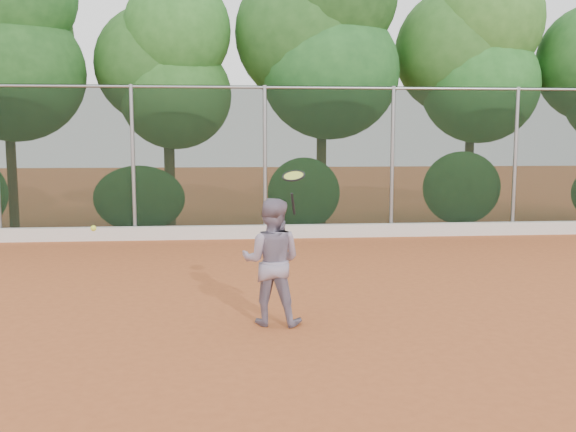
{
  "coord_description": "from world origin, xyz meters",
  "views": [
    {
      "loc": [
        -0.79,
        -7.84,
        2.37
      ],
      "look_at": [
        0.0,
        1.0,
        1.25
      ],
      "focal_mm": 40.0,
      "sensor_mm": 36.0,
      "label": 1
    }
  ],
  "objects": [
    {
      "name": "ground",
      "position": [
        0.0,
        0.0,
        0.0
      ],
      "size": [
        80.0,
        80.0,
        0.0
      ],
      "primitive_type": "plane",
      "color": "#AA5328",
      "rests_on": "ground"
    },
    {
      "name": "concrete_curb",
      "position": [
        0.0,
        6.82,
        0.15
      ],
      "size": [
        24.0,
        0.2,
        0.3
      ],
      "primitive_type": "cube",
      "color": "silver",
      "rests_on": "ground"
    },
    {
      "name": "tennis_player",
      "position": [
        -0.29,
        0.04,
        0.8
      ],
      "size": [
        0.9,
        0.77,
        1.6
      ],
      "primitive_type": "imported",
      "rotation": [
        0.0,
        0.0,
        2.9
      ],
      "color": "gray",
      "rests_on": "ground"
    },
    {
      "name": "chainlink_fence",
      "position": [
        -0.0,
        7.0,
        1.86
      ],
      "size": [
        24.09,
        0.09,
        3.5
      ],
      "color": "black",
      "rests_on": "ground"
    },
    {
      "name": "foliage_backdrop",
      "position": [
        -0.55,
        8.98,
        4.4
      ],
      "size": [
        23.7,
        3.63,
        7.55
      ],
      "color": "#422E19",
      "rests_on": "ground"
    },
    {
      "name": "tennis_racket",
      "position": [
        -0.03,
        -0.07,
        1.84
      ],
      "size": [
        0.37,
        0.36,
        0.56
      ],
      "color": "black",
      "rests_on": "ground"
    },
    {
      "name": "tennis_ball_in_flight",
      "position": [
        -2.39,
        -0.28,
        1.29
      ],
      "size": [
        0.07,
        0.07,
        0.07
      ],
      "color": "#E1F337",
      "rests_on": "ground"
    }
  ]
}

